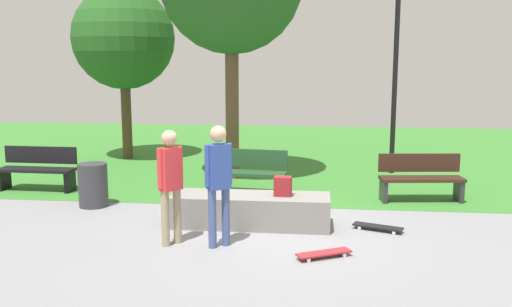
{
  "coord_description": "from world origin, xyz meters",
  "views": [
    {
      "loc": [
        0.84,
        -8.87,
        2.75
      ],
      "look_at": [
        -0.23,
        0.89,
        1.07
      ],
      "focal_mm": 39.04,
      "sensor_mm": 36.0,
      "label": 1
    }
  ],
  "objects_px": {
    "tree_tall_oak": "(123,39)",
    "skater_performing_trick": "(219,176)",
    "concrete_ledge": "(250,210)",
    "backpack_on_ledge": "(283,186)",
    "park_bench_near_path": "(38,168)",
    "park_bench_far_right": "(248,171)",
    "skater_watching": "(170,178)",
    "lamp_post": "(396,49)",
    "skateboard_spare": "(378,227)",
    "trash_bin": "(93,185)",
    "skateboard_by_ledge": "(324,253)",
    "park_bench_center_lawn": "(421,177)"
  },
  "relations": [
    {
      "from": "skater_watching",
      "to": "park_bench_near_path",
      "type": "distance_m",
      "value": 4.88
    },
    {
      "from": "backpack_on_ledge",
      "to": "park_bench_center_lawn",
      "type": "height_order",
      "value": "park_bench_center_lawn"
    },
    {
      "from": "park_bench_center_lawn",
      "to": "trash_bin",
      "type": "distance_m",
      "value": 6.29
    },
    {
      "from": "park_bench_near_path",
      "to": "tree_tall_oak",
      "type": "distance_m",
      "value": 4.86
    },
    {
      "from": "park_bench_near_path",
      "to": "concrete_ledge",
      "type": "bearing_deg",
      "value": -23.3
    },
    {
      "from": "concrete_ledge",
      "to": "lamp_post",
      "type": "xyz_separation_m",
      "value": [
        2.9,
        4.68,
        2.72
      ]
    },
    {
      "from": "concrete_ledge",
      "to": "skateboard_by_ledge",
      "type": "height_order",
      "value": "concrete_ledge"
    },
    {
      "from": "park_bench_far_right",
      "to": "trash_bin",
      "type": "xyz_separation_m",
      "value": [
        -2.77,
        -1.27,
        -0.07
      ]
    },
    {
      "from": "skateboard_by_ledge",
      "to": "park_bench_center_lawn",
      "type": "distance_m",
      "value": 3.92
    },
    {
      "from": "lamp_post",
      "to": "trash_bin",
      "type": "distance_m",
      "value": 7.53
    },
    {
      "from": "park_bench_far_right",
      "to": "skater_watching",
      "type": "bearing_deg",
      "value": -102.81
    },
    {
      "from": "skateboard_spare",
      "to": "lamp_post",
      "type": "height_order",
      "value": "lamp_post"
    },
    {
      "from": "skater_performing_trick",
      "to": "trash_bin",
      "type": "distance_m",
      "value": 3.46
    },
    {
      "from": "lamp_post",
      "to": "tree_tall_oak",
      "type": "bearing_deg",
      "value": 169.58
    },
    {
      "from": "backpack_on_ledge",
      "to": "park_bench_far_right",
      "type": "distance_m",
      "value": 2.34
    },
    {
      "from": "backpack_on_ledge",
      "to": "concrete_ledge",
      "type": "bearing_deg",
      "value": 4.22
    },
    {
      "from": "skater_performing_trick",
      "to": "skater_watching",
      "type": "relative_size",
      "value": 1.04
    },
    {
      "from": "park_bench_far_right",
      "to": "lamp_post",
      "type": "xyz_separation_m",
      "value": [
        3.22,
        2.51,
        2.5
      ]
    },
    {
      "from": "concrete_ledge",
      "to": "park_bench_center_lawn",
      "type": "relative_size",
      "value": 1.6
    },
    {
      "from": "park_bench_near_path",
      "to": "park_bench_far_right",
      "type": "relative_size",
      "value": 0.98
    },
    {
      "from": "skater_performing_trick",
      "to": "park_bench_near_path",
      "type": "xyz_separation_m",
      "value": [
        -4.43,
        3.14,
        -0.59
      ]
    },
    {
      "from": "backpack_on_ledge",
      "to": "park_bench_far_right",
      "type": "relative_size",
      "value": 0.2
    },
    {
      "from": "concrete_ledge",
      "to": "backpack_on_ledge",
      "type": "xyz_separation_m",
      "value": [
        0.54,
        0.0,
        0.42
      ]
    },
    {
      "from": "park_bench_near_path",
      "to": "skateboard_by_ledge",
      "type": "bearing_deg",
      "value": -30.03
    },
    {
      "from": "trash_bin",
      "to": "skateboard_by_ledge",
      "type": "bearing_deg",
      "value": -28.22
    },
    {
      "from": "backpack_on_ledge",
      "to": "tree_tall_oak",
      "type": "distance_m",
      "value": 8.05
    },
    {
      "from": "lamp_post",
      "to": "trash_bin",
      "type": "relative_size",
      "value": 6.12
    },
    {
      "from": "backpack_on_ledge",
      "to": "skateboard_spare",
      "type": "height_order",
      "value": "backpack_on_ledge"
    },
    {
      "from": "park_bench_near_path",
      "to": "park_bench_far_right",
      "type": "height_order",
      "value": "same"
    },
    {
      "from": "skater_watching",
      "to": "tree_tall_oak",
      "type": "xyz_separation_m",
      "value": [
        -3.12,
        7.06,
        2.27
      ]
    },
    {
      "from": "concrete_ledge",
      "to": "skater_performing_trick",
      "type": "relative_size",
      "value": 1.46
    },
    {
      "from": "tree_tall_oak",
      "to": "skater_performing_trick",
      "type": "bearing_deg",
      "value": -61.49
    },
    {
      "from": "lamp_post",
      "to": "trash_bin",
      "type": "xyz_separation_m",
      "value": [
        -5.98,
        -3.78,
        -2.57
      ]
    },
    {
      "from": "tree_tall_oak",
      "to": "trash_bin",
      "type": "height_order",
      "value": "tree_tall_oak"
    },
    {
      "from": "skater_watching",
      "to": "lamp_post",
      "type": "height_order",
      "value": "lamp_post"
    },
    {
      "from": "park_bench_center_lawn",
      "to": "park_bench_near_path",
      "type": "bearing_deg",
      "value": 179.65
    },
    {
      "from": "skater_watching",
      "to": "concrete_ledge",
      "type": "bearing_deg",
      "value": 45.53
    },
    {
      "from": "skateboard_spare",
      "to": "lamp_post",
      "type": "distance_m",
      "value": 5.62
    },
    {
      "from": "concrete_ledge",
      "to": "backpack_on_ledge",
      "type": "relative_size",
      "value": 8.21
    },
    {
      "from": "skateboard_spare",
      "to": "park_bench_near_path",
      "type": "height_order",
      "value": "park_bench_near_path"
    },
    {
      "from": "skater_performing_trick",
      "to": "park_bench_near_path",
      "type": "relative_size",
      "value": 1.12
    },
    {
      "from": "skater_watching",
      "to": "skater_performing_trick",
      "type": "bearing_deg",
      "value": -1.09
    },
    {
      "from": "backpack_on_ledge",
      "to": "lamp_post",
      "type": "height_order",
      "value": "lamp_post"
    },
    {
      "from": "skater_performing_trick",
      "to": "park_bench_center_lawn",
      "type": "xyz_separation_m",
      "value": [
        3.44,
        3.09,
        -0.59
      ]
    },
    {
      "from": "skater_watching",
      "to": "tree_tall_oak",
      "type": "height_order",
      "value": "tree_tall_oak"
    },
    {
      "from": "trash_bin",
      "to": "park_bench_near_path",
      "type": "bearing_deg",
      "value": 145.66
    },
    {
      "from": "skateboard_spare",
      "to": "tree_tall_oak",
      "type": "height_order",
      "value": "tree_tall_oak"
    },
    {
      "from": "skater_performing_trick",
      "to": "concrete_ledge",
      "type": "bearing_deg",
      "value": 73.05
    },
    {
      "from": "park_bench_near_path",
      "to": "park_bench_far_right",
      "type": "bearing_deg",
      "value": 1.57
    },
    {
      "from": "skater_performing_trick",
      "to": "skateboard_spare",
      "type": "height_order",
      "value": "skater_performing_trick"
    }
  ]
}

